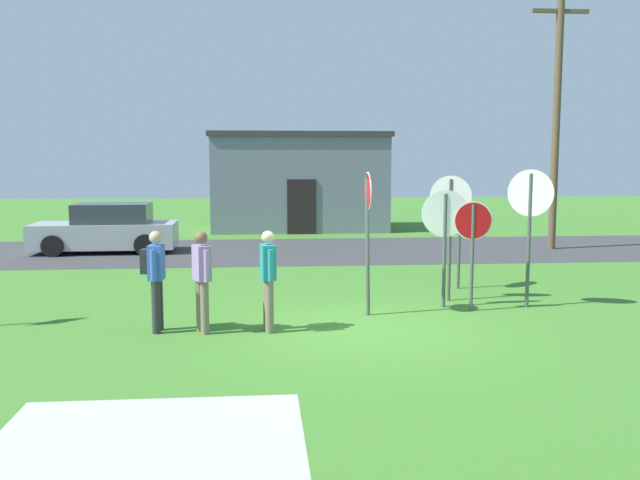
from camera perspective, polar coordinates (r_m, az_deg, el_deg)
name	(u,v)px	position (r m, az deg, el deg)	size (l,w,h in m)	color
ground_plane	(361,329)	(11.72, 3.47, -7.39)	(80.00, 80.00, 0.00)	#3D7528
street_asphalt	(314,250)	(21.59, -0.48, -0.86)	(60.00, 6.40, 0.01)	#38383A
concrete_path	(149,439)	(7.53, -14.08, -15.74)	(3.20, 2.40, 0.01)	#ADAAA3
building_background	(299,181)	(28.01, -1.79, 4.92)	(7.13, 3.93, 3.93)	slate
utility_pole	(556,117)	(23.07, 19.07, 9.66)	(1.80, 0.24, 8.00)	brown
parked_car_on_street	(107,230)	(22.13, -17.31, 0.80)	(4.33, 2.07, 1.51)	#A5A8AD
stop_sign_nearest	(368,220)	(12.45, 3.98, 1.69)	(0.12, 0.68, 2.63)	#474C4C
stop_sign_low_front	(460,217)	(15.36, 11.55, 1.87)	(0.57, 0.70, 2.30)	#474C4C
stop_sign_rear_right	(530,212)	(13.72, 17.07, 2.26)	(0.70, 0.58, 2.66)	#474C4C
stop_sign_far_back	(450,215)	(13.99, 10.79, 2.09)	(0.78, 0.32, 2.53)	#474C4C
stop_sign_leaning_left	(445,227)	(13.36, 10.35, 1.11)	(0.90, 0.08, 2.28)	#474C4C
stop_sign_leaning_right	(473,237)	(13.13, 12.59, 0.27)	(0.73, 0.08, 2.08)	#474C4C
person_in_teal	(202,276)	(11.42, -9.80, -2.98)	(0.35, 0.53, 1.69)	#7A6B56
person_near_signs	(155,274)	(11.63, -13.55, -2.74)	(0.37, 0.57, 1.69)	#2D2D33
person_on_left	(268,275)	(11.37, -4.34, -2.93)	(0.27, 0.56, 1.69)	#7A6B56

